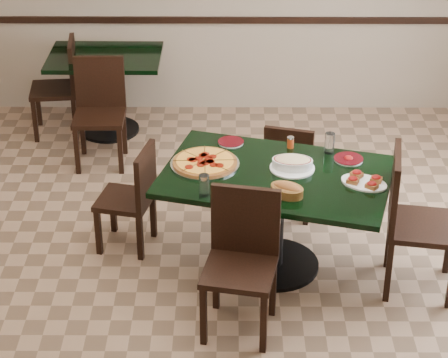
{
  "coord_description": "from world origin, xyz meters",
  "views": [
    {
      "loc": [
        -0.07,
        -5.13,
        3.57
      ],
      "look_at": [
        -0.1,
        0.0,
        0.72
      ],
      "focal_mm": 70.0,
      "sensor_mm": 36.0,
      "label": 1
    }
  ],
  "objects_px": {
    "chair_left": "(134,194)",
    "bread_basket": "(287,190)",
    "chair_near": "(242,253)",
    "bruschetta_platter": "(364,181)",
    "chair_right": "(410,214)",
    "back_chair_left": "(62,82)",
    "lasagna_casserole": "(292,163)",
    "main_table": "(275,197)",
    "back_chair_near": "(100,105)",
    "back_table": "(106,79)",
    "chair_far": "(290,166)",
    "pepperoni_pizza": "(205,162)"
  },
  "relations": [
    {
      "from": "chair_far",
      "to": "chair_near",
      "type": "distance_m",
      "value": 1.36
    },
    {
      "from": "chair_right",
      "to": "bruschetta_platter",
      "type": "xyz_separation_m",
      "value": [
        -0.31,
        0.08,
        0.21
      ]
    },
    {
      "from": "back_chair_left",
      "to": "lasagna_casserole",
      "type": "relative_size",
      "value": 2.91
    },
    {
      "from": "main_table",
      "to": "chair_far",
      "type": "height_order",
      "value": "chair_far"
    },
    {
      "from": "chair_left",
      "to": "bruschetta_platter",
      "type": "relative_size",
      "value": 2.11
    },
    {
      "from": "back_table",
      "to": "back_chair_near",
      "type": "distance_m",
      "value": 0.55
    },
    {
      "from": "pepperoni_pizza",
      "to": "bread_basket",
      "type": "distance_m",
      "value": 0.68
    },
    {
      "from": "back_chair_left",
      "to": "pepperoni_pizza",
      "type": "height_order",
      "value": "back_chair_left"
    },
    {
      "from": "chair_near",
      "to": "bread_basket",
      "type": "xyz_separation_m",
      "value": [
        0.29,
        0.33,
        0.27
      ]
    },
    {
      "from": "main_table",
      "to": "chair_left",
      "type": "height_order",
      "value": "chair_left"
    },
    {
      "from": "pepperoni_pizza",
      "to": "back_table",
      "type": "bearing_deg",
      "value": 114.68
    },
    {
      "from": "main_table",
      "to": "back_chair_left",
      "type": "bearing_deg",
      "value": 145.6
    },
    {
      "from": "bruschetta_platter",
      "to": "chair_far",
      "type": "bearing_deg",
      "value": 149.3
    },
    {
      "from": "chair_right",
      "to": "back_table",
      "type": "bearing_deg",
      "value": 53.53
    },
    {
      "from": "main_table",
      "to": "chair_far",
      "type": "bearing_deg",
      "value": 93.49
    },
    {
      "from": "chair_far",
      "to": "back_chair_left",
      "type": "xyz_separation_m",
      "value": [
        -1.98,
        1.49,
        0.06
      ]
    },
    {
      "from": "chair_far",
      "to": "pepperoni_pizza",
      "type": "height_order",
      "value": "chair_far"
    },
    {
      "from": "chair_far",
      "to": "pepperoni_pizza",
      "type": "bearing_deg",
      "value": 56.64
    },
    {
      "from": "chair_right",
      "to": "pepperoni_pizza",
      "type": "xyz_separation_m",
      "value": [
        -1.36,
        0.35,
        0.2
      ]
    },
    {
      "from": "chair_far",
      "to": "back_chair_near",
      "type": "distance_m",
      "value": 1.84
    },
    {
      "from": "main_table",
      "to": "lasagna_casserole",
      "type": "bearing_deg",
      "value": 48.33
    },
    {
      "from": "main_table",
      "to": "lasagna_casserole",
      "type": "relative_size",
      "value": 5.6
    },
    {
      "from": "back_table",
      "to": "back_chair_left",
      "type": "relative_size",
      "value": 1.13
    },
    {
      "from": "back_table",
      "to": "bread_basket",
      "type": "relative_size",
      "value": 3.72
    },
    {
      "from": "chair_near",
      "to": "lasagna_casserole",
      "type": "xyz_separation_m",
      "value": [
        0.35,
        0.69,
        0.27
      ]
    },
    {
      "from": "chair_left",
      "to": "back_table",
      "type": "bearing_deg",
      "value": -154.49
    },
    {
      "from": "chair_far",
      "to": "main_table",
      "type": "bearing_deg",
      "value": 93.1
    },
    {
      "from": "chair_near",
      "to": "bruschetta_platter",
      "type": "height_order",
      "value": "chair_near"
    },
    {
      "from": "back_chair_near",
      "to": "bruschetta_platter",
      "type": "distance_m",
      "value": 2.68
    },
    {
      "from": "main_table",
      "to": "back_chair_near",
      "type": "relative_size",
      "value": 1.88
    },
    {
      "from": "bruschetta_platter",
      "to": "pepperoni_pizza",
      "type": "bearing_deg",
      "value": -162.05
    },
    {
      "from": "chair_right",
      "to": "bruschetta_platter",
      "type": "height_order",
      "value": "chair_right"
    },
    {
      "from": "back_chair_near",
      "to": "pepperoni_pizza",
      "type": "distance_m",
      "value": 1.8
    },
    {
      "from": "back_chair_left",
      "to": "bread_basket",
      "type": "height_order",
      "value": "back_chair_left"
    },
    {
      "from": "chair_right",
      "to": "bread_basket",
      "type": "relative_size",
      "value": 3.71
    },
    {
      "from": "chair_left",
      "to": "back_chair_near",
      "type": "height_order",
      "value": "back_chair_near"
    },
    {
      "from": "chair_left",
      "to": "pepperoni_pizza",
      "type": "distance_m",
      "value": 0.62
    },
    {
      "from": "back_table",
      "to": "bruschetta_platter",
      "type": "distance_m",
      "value": 3.08
    },
    {
      "from": "back_chair_near",
      "to": "bread_basket",
      "type": "relative_size",
      "value": 3.37
    },
    {
      "from": "bruschetta_platter",
      "to": "back_chair_near",
      "type": "bearing_deg",
      "value": 170.3
    },
    {
      "from": "chair_far",
      "to": "pepperoni_pizza",
      "type": "distance_m",
      "value": 0.9
    },
    {
      "from": "chair_far",
      "to": "lasagna_casserole",
      "type": "relative_size",
      "value": 2.59
    },
    {
      "from": "chair_near",
      "to": "bread_basket",
      "type": "bearing_deg",
      "value": 60.2
    },
    {
      "from": "chair_left",
      "to": "bread_basket",
      "type": "bearing_deg",
      "value": 75.76
    },
    {
      "from": "pepperoni_pizza",
      "to": "bread_basket",
      "type": "height_order",
      "value": "bread_basket"
    },
    {
      "from": "main_table",
      "to": "chair_right",
      "type": "bearing_deg",
      "value": 1.8
    },
    {
      "from": "chair_right",
      "to": "back_chair_left",
      "type": "xyz_separation_m",
      "value": [
        -2.71,
        2.39,
        -0.07
      ]
    },
    {
      "from": "chair_left",
      "to": "bread_basket",
      "type": "height_order",
      "value": "bread_basket"
    },
    {
      "from": "chair_far",
      "to": "chair_left",
      "type": "bearing_deg",
      "value": 35.76
    },
    {
      "from": "pepperoni_pizza",
      "to": "lasagna_casserole",
      "type": "xyz_separation_m",
      "value": [
        0.6,
        -0.06,
        0.03
      ]
    }
  ]
}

